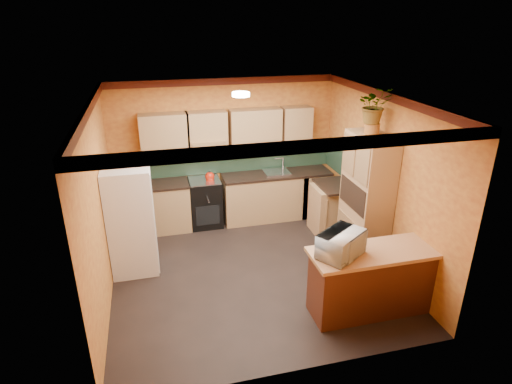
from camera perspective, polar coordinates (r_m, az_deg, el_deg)
room_shell at (r=6.24m, az=-1.14°, el=7.23°), size 4.24×4.24×2.72m
base_cabinets_back at (r=8.22m, az=-2.45°, el=-1.06°), size 3.65×0.60×0.88m
countertop_back at (r=8.05m, az=-2.51°, el=1.94°), size 3.65×0.62×0.04m
stove at (r=8.13m, az=-6.77°, el=-1.39°), size 0.58×0.58×0.91m
kettle at (r=7.89m, az=-6.18°, el=2.15°), size 0.22×0.22×0.18m
sink at (r=8.22m, az=2.79°, el=2.64°), size 0.48×0.40×0.03m
base_cabinets_right at (r=7.97m, az=10.37°, el=-2.23°), size 0.60×0.80×0.88m
countertop_right at (r=7.79m, az=10.60°, el=0.84°), size 0.62×0.80×0.04m
fridge at (r=6.78m, az=-16.33°, el=-3.63°), size 0.68×0.66×1.70m
pantry at (r=6.93m, az=14.45°, el=-1.01°), size 0.48×0.90×2.10m
fern_pot at (r=6.61m, az=15.21°, el=8.16°), size 0.22×0.22×0.16m
fern at (r=6.54m, az=15.52°, el=11.11°), size 0.57×0.52×0.54m
breakfast_bar at (r=6.07m, az=15.93°, el=-11.41°), size 1.80×0.55×0.88m
bar_top at (r=5.82m, az=16.42°, el=-7.61°), size 1.90×0.65×0.05m
microwave at (r=5.48m, az=11.28°, el=-6.85°), size 0.71×0.66×0.33m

